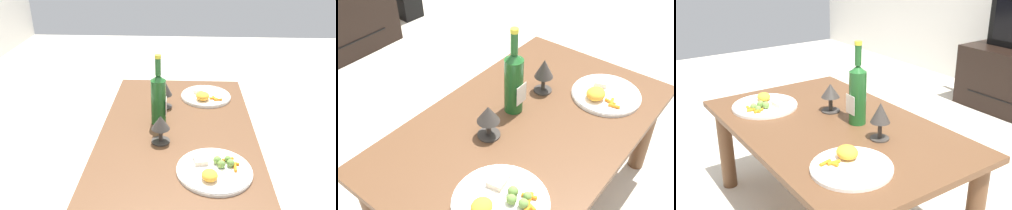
# 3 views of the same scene
# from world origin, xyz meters

# --- Properties ---
(ground_plane) EXTENTS (6.40, 6.40, 0.00)m
(ground_plane) POSITION_xyz_m (0.00, 0.00, 0.00)
(ground_plane) COLOR beige
(dining_table) EXTENTS (1.15, 0.71, 0.44)m
(dining_table) POSITION_xyz_m (0.00, 0.00, 0.37)
(dining_table) COLOR brown
(dining_table) RESTS_ON ground_plane
(wine_bottle) EXTENTS (0.07, 0.07, 0.34)m
(wine_bottle) POSITION_xyz_m (0.04, 0.09, 0.58)
(wine_bottle) COLOR #1E5923
(wine_bottle) RESTS_ON dining_table
(goblet_left) EXTENTS (0.08, 0.08, 0.13)m
(goblet_left) POSITION_xyz_m (-0.13, 0.07, 0.53)
(goblet_left) COLOR #38332D
(goblet_left) RESTS_ON dining_table
(goblet_right) EXTENTS (0.08, 0.08, 0.15)m
(goblet_right) POSITION_xyz_m (0.21, 0.07, 0.54)
(goblet_right) COLOR #38332D
(goblet_right) RESTS_ON dining_table
(dinner_plate_left) EXTENTS (0.29, 0.29, 0.05)m
(dinner_plate_left) POSITION_xyz_m (-0.34, -0.15, 0.46)
(dinner_plate_left) COLOR white
(dinner_plate_left) RESTS_ON dining_table
(dinner_plate_right) EXTENTS (0.27, 0.27, 0.06)m
(dinner_plate_right) POSITION_xyz_m (0.33, -0.14, 0.46)
(dinner_plate_right) COLOR white
(dinner_plate_right) RESTS_ON dining_table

